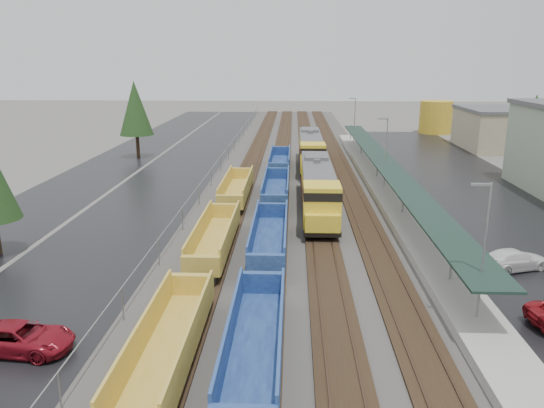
% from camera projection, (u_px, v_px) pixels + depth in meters
% --- Properties ---
extents(ballast_strip, '(20.00, 160.00, 0.08)m').
position_uv_depth(ballast_strip, '(295.00, 172.00, 67.19)').
color(ballast_strip, '#302D2B').
rests_on(ballast_strip, ground).
extents(trackbed, '(14.60, 160.00, 0.22)m').
position_uv_depth(trackbed, '(295.00, 171.00, 67.16)').
color(trackbed, black).
rests_on(trackbed, ground).
extents(west_parking_lot, '(10.00, 160.00, 0.02)m').
position_uv_depth(west_parking_lot, '(178.00, 172.00, 67.78)').
color(west_parking_lot, black).
rests_on(west_parking_lot, ground).
extents(west_road, '(9.00, 160.00, 0.02)m').
position_uv_depth(west_road, '(101.00, 171.00, 68.16)').
color(west_road, black).
rests_on(west_road, ground).
extents(east_commuter_lot, '(16.00, 100.00, 0.02)m').
position_uv_depth(east_commuter_lot, '(473.00, 193.00, 56.83)').
color(east_commuter_lot, black).
rests_on(east_commuter_lot, ground).
extents(station_platform, '(3.00, 80.00, 8.00)m').
position_uv_depth(station_platform, '(384.00, 186.00, 57.01)').
color(station_platform, '#9E9B93').
rests_on(station_platform, ground).
extents(chainlink_fence, '(0.08, 160.04, 2.02)m').
position_uv_depth(chainlink_fence, '(219.00, 162.00, 65.64)').
color(chainlink_fence, gray).
rests_on(chainlink_fence, ground).
extents(distant_hills, '(301.00, 140.00, 25.20)m').
position_uv_depth(distant_hills, '(407.00, 95.00, 210.71)').
color(distant_hills, '#4A5643').
rests_on(distant_hills, ground).
extents(tree_west_far, '(4.84, 4.84, 11.00)m').
position_uv_depth(tree_west_far, '(135.00, 108.00, 75.85)').
color(tree_west_far, '#332316').
rests_on(tree_west_far, ground).
extents(tree_east, '(4.40, 4.40, 10.00)m').
position_uv_depth(tree_east, '(533.00, 124.00, 62.49)').
color(tree_east, '#332316').
rests_on(tree_east, ground).
extents(locomotive_lead, '(2.98, 19.63, 4.44)m').
position_uv_depth(locomotive_lead, '(318.00, 188.00, 49.04)').
color(locomotive_lead, black).
rests_on(locomotive_lead, ground).
extents(locomotive_trail, '(2.98, 19.63, 4.44)m').
position_uv_depth(locomotive_trail, '(311.00, 150.00, 69.27)').
color(locomotive_trail, black).
rests_on(locomotive_trail, ground).
extents(well_string_yellow, '(2.48, 74.13, 2.20)m').
position_uv_depth(well_string_yellow, '(168.00, 348.00, 24.28)').
color(well_string_yellow, gold).
rests_on(well_string_yellow, ground).
extents(well_string_blue, '(2.51, 88.36, 2.23)m').
position_uv_depth(well_string_blue, '(264.00, 279.00, 31.87)').
color(well_string_blue, navy).
rests_on(well_string_blue, ground).
extents(storage_tank, '(6.18, 6.18, 6.18)m').
position_uv_depth(storage_tank, '(436.00, 117.00, 102.34)').
color(storage_tank, gold).
rests_on(storage_tank, ground).
extents(parked_car_west_c, '(2.83, 5.36, 1.44)m').
position_uv_depth(parked_car_west_c, '(21.00, 338.00, 25.90)').
color(parked_car_west_c, maroon).
rests_on(parked_car_west_c, ground).
extents(parked_car_east_c, '(3.53, 5.24, 1.41)m').
position_uv_depth(parked_car_east_c, '(514.00, 260.00, 36.04)').
color(parked_car_east_c, white).
rests_on(parked_car_east_c, ground).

